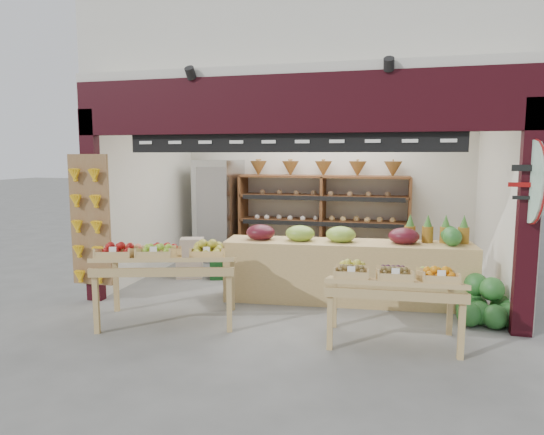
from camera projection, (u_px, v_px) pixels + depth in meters
The scene contains 11 objects.
ground at pixel (301, 293), 7.22m from camera, with size 60.00×60.00×0.00m, color slate.
shop_structure at pixel (321, 44), 8.26m from camera, with size 6.36×5.12×5.40m.
banana_board at pixel (89, 223), 6.61m from camera, with size 0.60×0.15×1.80m.
gift_sign at pixel (533, 182), 5.22m from camera, with size 0.04×0.93×0.92m.
back_shelving at pixel (323, 201), 8.92m from camera, with size 3.13×0.51×1.93m.
refrigerator at pixel (219, 211), 9.32m from camera, with size 0.75×0.75×1.94m, color #B1B4B8.
cardboard_stack at pixel (205, 262), 8.15m from camera, with size 1.04×0.87×0.66m.
mid_counter at pixel (346, 269), 6.74m from camera, with size 3.43×0.95×1.07m.
display_table_left at pixel (159, 256), 5.92m from camera, with size 1.83×1.34×1.04m.
display_table_right at pixel (394, 278), 5.23m from camera, with size 1.47×0.87×0.93m.
watermelon_pile at pixel (487, 306), 5.93m from camera, with size 0.79×0.73×0.56m.
Camera 1 is at (1.31, -6.90, 2.04)m, focal length 32.00 mm.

